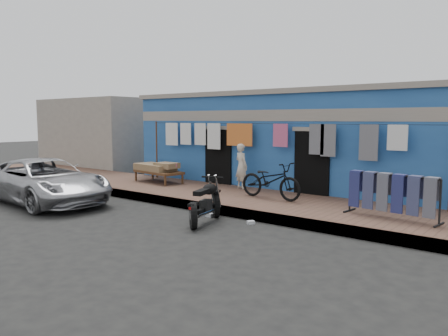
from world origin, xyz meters
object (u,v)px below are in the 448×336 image
seated_person (241,166)px  charpoy (159,173)px  bicycle (271,176)px  car (44,180)px  jeans_rack (392,195)px  motorcycle (205,201)px

seated_person → charpoy: bearing=32.5°
bicycle → seated_person: bearing=64.5°
car → seated_person: bearing=-38.2°
seated_person → jeans_rack: 5.22m
car → seated_person: size_ratio=3.34×
seated_person → jeans_rack: bearing=-173.7°
car → charpoy: bearing=-8.5°
charpoy → car: bearing=-101.1°
motorcycle → jeans_rack: bearing=13.7°
car → charpoy: size_ratio=2.25×
bicycle → motorcycle: bicycle is taller
motorcycle → bicycle: bearing=67.8°
car → bicycle: 6.54m
car → motorcycle: bearing=-76.2°
seated_person → bicycle: seated_person is taller
car → jeans_rack: 9.44m
charpoy → jeans_rack: 8.18m
car → motorcycle: (5.27, 1.04, -0.14)m
motorcycle → jeans_rack: 4.21m
seated_person → motorcycle: (1.42, -3.41, -0.44)m
jeans_rack → charpoy: bearing=175.5°
bicycle → jeans_rack: bearing=-92.6°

